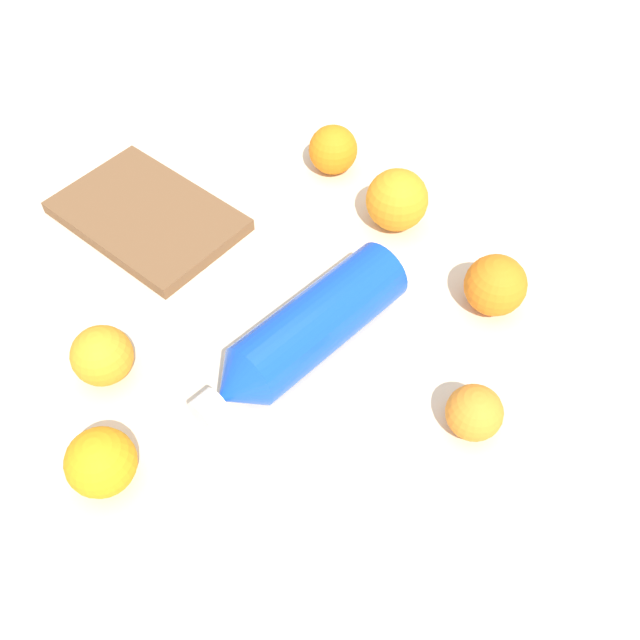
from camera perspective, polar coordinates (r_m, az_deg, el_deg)
ground_plane at (r=0.81m, az=-2.15°, el=-2.98°), size 2.40×2.40×0.00m
water_bottle at (r=0.78m, az=-1.28°, el=-1.02°), size 0.09×0.29×0.08m
orange_0 at (r=0.73m, az=-17.53°, el=-11.07°), size 0.07×0.07×0.07m
orange_1 at (r=0.75m, az=12.54°, el=-7.43°), size 0.06×0.06×0.06m
orange_2 at (r=0.93m, az=6.34°, el=9.77°), size 0.08×0.08×0.08m
orange_3 at (r=0.80m, az=-17.45°, el=-2.81°), size 0.07×0.07×0.07m
orange_4 at (r=0.85m, az=14.19°, el=2.78°), size 0.07×0.07×0.07m
orange_5 at (r=1.02m, az=1.08°, el=13.80°), size 0.07×0.07×0.07m
cutting_board at (r=0.98m, az=-13.98°, el=8.27°), size 0.25×0.17×0.02m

